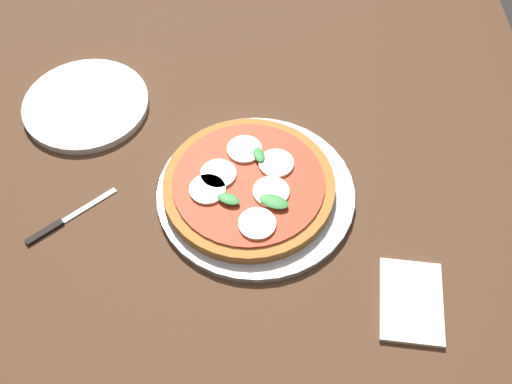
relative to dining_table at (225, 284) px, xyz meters
The scene contains 6 objects.
dining_table is the anchor object (origin of this frame).
serving_tray 0.16m from the dining_table, 23.82° to the right, with size 0.32×0.32×0.01m, color #B2B2B7.
pizza 0.17m from the dining_table, 18.22° to the right, with size 0.28×0.28×0.03m.
plate_white 0.42m from the dining_table, 38.88° to the left, with size 0.23×0.23×0.01m, color white.
napkin 0.30m from the dining_table, 105.60° to the right, with size 0.13×0.09×0.01m, color white.
knife 0.28m from the dining_table, 75.92° to the left, with size 0.11×0.13×0.01m.
Camera 1 is at (-0.46, -0.05, 1.56)m, focal length 43.21 mm.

